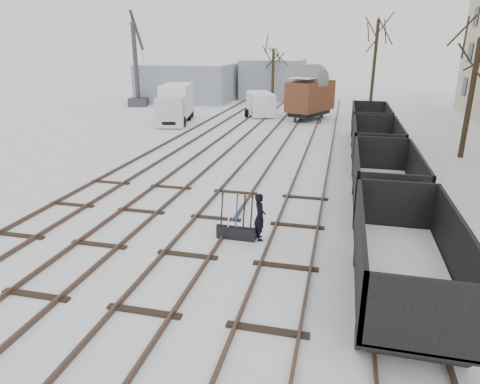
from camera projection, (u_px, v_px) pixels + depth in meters
The scene contains 17 objects.
ground at pixel (188, 256), 13.01m from camera, with size 120.00×120.00×0.00m, color white.
tracks at pixel (267, 151), 25.55m from camera, with size 13.90×52.00×0.16m.
shed_left at pixel (189, 82), 48.30m from camera, with size 10.00×8.00×4.10m.
shed_right at pixel (273, 79), 49.91m from camera, with size 7.00×6.00×4.50m.
ground_frame at pixel (237, 230), 14.12m from camera, with size 1.31×0.45×1.49m.
worker at pixel (260, 217), 13.88m from camera, with size 0.58×0.38×1.59m, color black.
freight_wagon_a at pixel (404, 273), 10.26m from camera, with size 2.29×5.73×2.34m.
freight_wagon_b at pixel (384, 190), 16.14m from camera, with size 2.29×5.73×2.34m.
freight_wagon_c at pixel (375, 151), 22.02m from camera, with size 2.29×5.73×2.34m.
freight_wagon_d at pixel (369, 129), 27.90m from camera, with size 2.29×5.73×2.34m.
box_van_wagon at pixel (310, 95), 35.80m from camera, with size 4.17×5.24×3.55m.
lorry at pixel (175, 103), 34.79m from camera, with size 3.08×6.85×2.99m.
panel_van at pixel (260, 104), 38.52m from camera, with size 3.46×4.97×2.02m.
crane at pixel (138, 82), 44.12m from camera, with size 2.28×5.55×9.29m.
tree_near at pixel (470, 100), 23.35m from camera, with size 0.30×0.30×6.45m, color black.
tree_far_left at pixel (273, 76), 46.07m from camera, with size 0.30×0.30×5.69m, color black.
tree_far_right at pixel (374, 67), 39.75m from camera, with size 0.30×0.30×8.24m, color black.
Camera 1 is at (4.30, -10.96, 6.09)m, focal length 32.00 mm.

